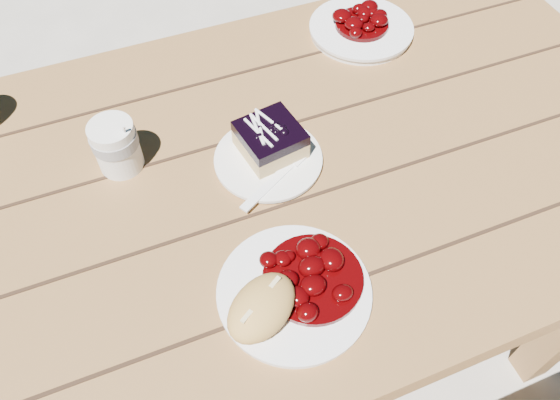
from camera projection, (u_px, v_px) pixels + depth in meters
name	position (u px, v px, depth m)	size (l,w,h in m)	color
ground	(178.00, 377.00, 1.45)	(60.00, 60.00, 0.00)	#B0AA9F
picnic_table	(128.00, 269.00, 0.98)	(2.00, 1.55, 0.75)	brown
main_plate	(294.00, 293.00, 0.76)	(0.21, 0.21, 0.02)	white
goulash_stew	(313.00, 273.00, 0.75)	(0.14, 0.14, 0.04)	#3D0203
bread_roll	(262.00, 308.00, 0.71)	(0.11, 0.07, 0.06)	tan
dessert_plate	(268.00, 160.00, 0.91)	(0.17, 0.17, 0.01)	white
blueberry_cake	(270.00, 139.00, 0.89)	(0.11, 0.11, 0.05)	tan
fork_dessert	(269.00, 185.00, 0.87)	(0.03, 0.16, 0.01)	white
coffee_cup	(116.00, 146.00, 0.87)	(0.07, 0.07, 0.09)	white
second_plate	(361.00, 30.00, 1.11)	(0.21, 0.21, 0.02)	white
second_stew	(363.00, 17.00, 1.09)	(0.11, 0.11, 0.04)	#3D0203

